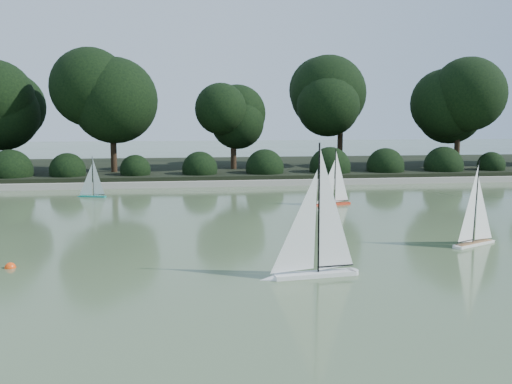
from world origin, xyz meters
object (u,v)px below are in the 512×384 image
sailboat_white_a (307,255)px  sailboat_orange (331,196)px  sailboat_white_b (478,231)px  sailboat_teal (90,190)px  race_buoy (10,268)px

sailboat_white_a → sailboat_orange: size_ratio=1.32×
sailboat_white_a → sailboat_white_b: 3.62m
sailboat_teal → race_buoy: sailboat_teal is taller
sailboat_white_a → sailboat_white_b: (3.28, 1.51, -0.07)m
sailboat_white_a → sailboat_orange: bearing=71.9°
sailboat_orange → sailboat_teal: (-5.97, 2.23, -0.05)m
sailboat_white_b → sailboat_orange: (-1.34, 4.42, -0.01)m
race_buoy → sailboat_white_b: bearing=3.8°
sailboat_white_b → race_buoy: 7.40m
sailboat_teal → sailboat_white_b: bearing=-42.3°
sailboat_teal → sailboat_orange: bearing=-20.5°
sailboat_orange → sailboat_teal: 6.37m
sailboat_teal → sailboat_white_a: bearing=-63.7°
sailboat_orange → sailboat_white_b: bearing=-73.1°
sailboat_white_b → sailboat_teal: (-7.31, 6.65, -0.05)m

